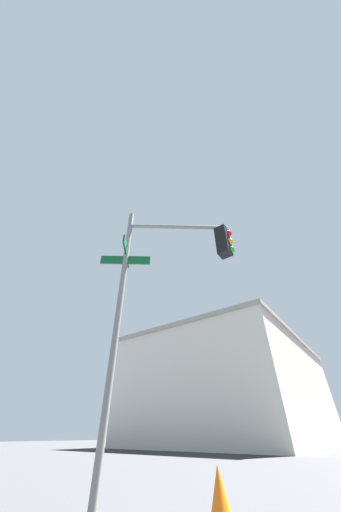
{
  "coord_description": "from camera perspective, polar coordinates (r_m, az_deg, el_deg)",
  "views": [
    {
      "loc": [
        -3.07,
        -10.1,
        0.95
      ],
      "look_at": [
        -5.69,
        -6.6,
        4.15
      ],
      "focal_mm": 17.14,
      "sensor_mm": 36.0,
      "label": 1
    }
  ],
  "objects": [
    {
      "name": "traffic_cone",
      "position": [
        3.88,
        11.59,
        -44.88
      ],
      "size": [
        0.36,
        0.36,
        0.67
      ],
      "primitive_type": "cone",
      "color": "orange",
      "rests_on": "ground_plane"
    },
    {
      "name": "traffic_signal_near",
      "position": [
        5.38,
        0.51,
        -2.83
      ],
      "size": [
        2.43,
        2.0,
        5.55
      ],
      "color": "slate",
      "rests_on": "ground_plane"
    },
    {
      "name": "building_stucco",
      "position": [
        32.33,
        15.17,
        -28.44
      ],
      "size": [
        16.05,
        22.99,
        9.54
      ],
      "color": "beige",
      "rests_on": "ground_plane"
    }
  ]
}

